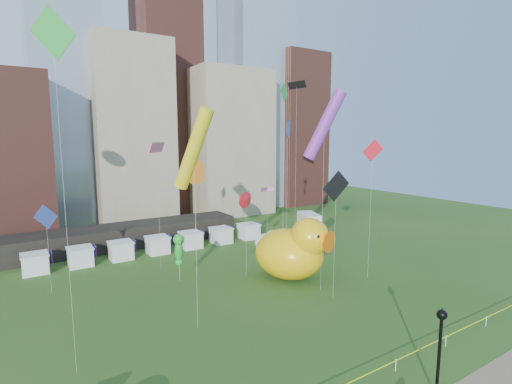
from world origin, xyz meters
TOP-DOWN VIEW (x-y plane):
  - skyline at (2.25, 61.06)m, footprint 101.00×23.00m
  - crane_right at (30.89, 64.00)m, footprint 23.00×1.00m
  - pavilion at (-4.00, 42.00)m, footprint 38.00×6.00m
  - vendor_tents at (1.02, 36.00)m, footprint 33.24×2.80m
  - big_duck at (10.95, 17.88)m, footprint 9.62×10.59m
  - small_duck at (14.19, 27.71)m, footprint 3.63×4.64m
  - seahorse_green at (-0.29, 24.30)m, footprint 1.57×1.78m
  - seahorse_purple at (10.36, 17.98)m, footprint 1.26×1.53m
  - lamppost at (5.76, -3.20)m, footprint 0.62×0.62m
  - box_truck at (27.35, 34.15)m, footprint 4.96×7.69m
  - kite_0 at (18.45, 13.49)m, footprint 2.29×1.00m
  - kite_1 at (17.51, 32.91)m, footprint 1.85×1.23m
  - kite_2 at (11.14, 11.56)m, footprint 3.04×0.53m
  - kite_3 at (10.34, 19.15)m, footprint 1.86×1.13m
  - kite_4 at (-3.06, 13.17)m, footprint 2.86×4.02m
  - kite_5 at (14.04, 23.40)m, footprint 1.74×1.73m
  - kite_6 at (2.24, 25.27)m, footprint 0.79×3.14m
  - kite_7 at (11.47, 13.79)m, footprint 3.99×3.68m
  - kite_8 at (6.91, 21.64)m, footprint 1.74×1.10m
  - kite_9 at (-0.86, 29.17)m, footprint 2.97×3.45m
  - kite_10 at (17.70, 26.22)m, footprint 0.83×3.16m
  - kite_11 at (-12.76, 11.85)m, footprint 2.31×2.47m
  - kite_13 at (-12.93, 28.23)m, footprint 2.26×1.35m

SIDE VIEW (x-z plane):
  - vendor_tents at x=1.02m, z-range -0.09..2.31m
  - box_truck at x=27.35m, z-range 0.04..3.11m
  - small_duck at x=14.19m, z-range -0.14..3.32m
  - pavilion at x=-4.00m, z-range 0.00..3.20m
  - seahorse_purple at x=10.36m, z-range 0.90..5.61m
  - big_duck at x=10.95m, z-range -0.30..7.08m
  - lamppost at x=5.76m, z-range 0.66..6.65m
  - seahorse_green at x=-0.29m, z-range 1.19..6.66m
  - kite_13 at x=-12.93m, z-range 3.33..12.77m
  - kite_1 at x=17.51m, z-range 3.90..12.44m
  - kite_8 at x=6.91m, z-range 4.04..14.01m
  - kite_2 at x=11.14m, z-range 4.83..17.80m
  - kite_6 at x=2.24m, z-range 5.40..19.32m
  - kite_0 at x=18.45m, z-range 6.46..22.44m
  - kite_9 at x=-0.86m, z-range 7.15..22.75m
  - kite_4 at x=-3.06m, z-range 5.93..24.51m
  - kite_5 at x=14.04m, z-range 8.01..26.28m
  - kite_7 at x=11.47m, z-range 6.89..27.86m
  - kite_3 at x=10.34m, z-range 9.22..31.36m
  - skyline at x=2.25m, z-range -12.56..55.44m
  - kite_11 at x=-12.76m, z-range 10.03..34.21m
  - kite_10 at x=17.70m, z-range 11.15..34.78m
  - crane_right at x=30.89m, z-range 8.90..84.90m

